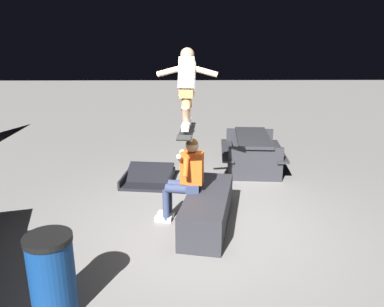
# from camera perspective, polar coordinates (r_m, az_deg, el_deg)

# --- Properties ---
(ground_plane) EXTENTS (40.00, 40.00, 0.00)m
(ground_plane) POSITION_cam_1_polar(r_m,az_deg,el_deg) (6.02, 1.92, -11.00)
(ground_plane) COLOR slate
(ledge_box_main) EXTENTS (1.90, 0.96, 0.54)m
(ledge_box_main) POSITION_cam_1_polar(r_m,az_deg,el_deg) (5.99, 2.35, -8.30)
(ledge_box_main) COLOR #28282D
(ledge_box_main) RESTS_ON ground
(person_sitting_on_ledge) EXTENTS (0.60, 0.78, 1.37)m
(person_sitting_on_ledge) POSITION_cam_1_polar(r_m,az_deg,el_deg) (5.92, -1.05, -3.30)
(person_sitting_on_ledge) COLOR #2D3856
(person_sitting_on_ledge) RESTS_ON ground
(skateboard) EXTENTS (1.03, 0.29, 0.13)m
(skateboard) POSITION_cam_1_polar(r_m,az_deg,el_deg) (5.62, -0.79, 3.31)
(skateboard) COLOR black
(skater_airborne) EXTENTS (0.63, 0.89, 1.12)m
(skater_airborne) POSITION_cam_1_polar(r_m,az_deg,el_deg) (5.55, -0.77, 10.35)
(skater_airborne) COLOR white
(kicker_ramp) EXTENTS (1.11, 1.08, 0.37)m
(kicker_ramp) POSITION_cam_1_polar(r_m,az_deg,el_deg) (7.77, -6.60, -3.90)
(kicker_ramp) COLOR black
(kicker_ramp) RESTS_ON ground
(picnic_table_back) EXTENTS (1.80, 1.47, 0.75)m
(picnic_table_back) POSITION_cam_1_polar(r_m,az_deg,el_deg) (8.48, 9.02, 0.96)
(picnic_table_back) COLOR #28282D
(picnic_table_back) RESTS_ON ground
(trash_bin) EXTENTS (0.50, 0.50, 0.92)m
(trash_bin) POSITION_cam_1_polar(r_m,az_deg,el_deg) (4.41, -20.20, -16.72)
(trash_bin) COLOR navy
(trash_bin) RESTS_ON ground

